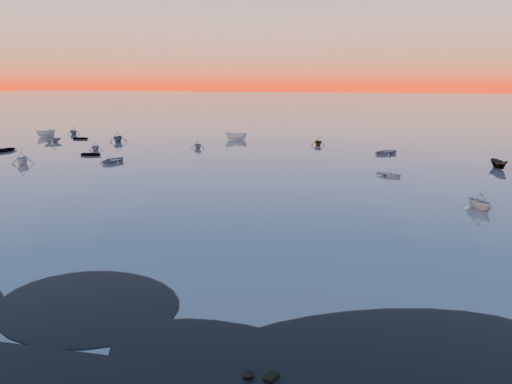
% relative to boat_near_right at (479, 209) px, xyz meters
% --- Properties ---
extents(ground, '(600.00, 600.00, 0.00)m').
position_rel_boat_near_right_xyz_m(ground, '(-22.46, 71.07, 0.00)').
color(ground, '#695E57').
rests_on(ground, ground).
extents(mud_lobes, '(140.00, 6.00, 0.07)m').
position_rel_boat_near_right_xyz_m(mud_lobes, '(-22.46, -29.93, 0.01)').
color(mud_lobes, black).
rests_on(mud_lobes, ground).
extents(moored_fleet, '(124.00, 58.00, 1.20)m').
position_rel_boat_near_right_xyz_m(moored_fleet, '(-22.46, 24.07, 0.00)').
color(moored_fleet, beige).
rests_on(moored_fleet, ground).
extents(boat_near_right, '(4.04, 3.11, 1.29)m').
position_rel_boat_near_right_xyz_m(boat_near_right, '(0.00, 0.00, 0.00)').
color(boat_near_right, beige).
rests_on(boat_near_right, ground).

